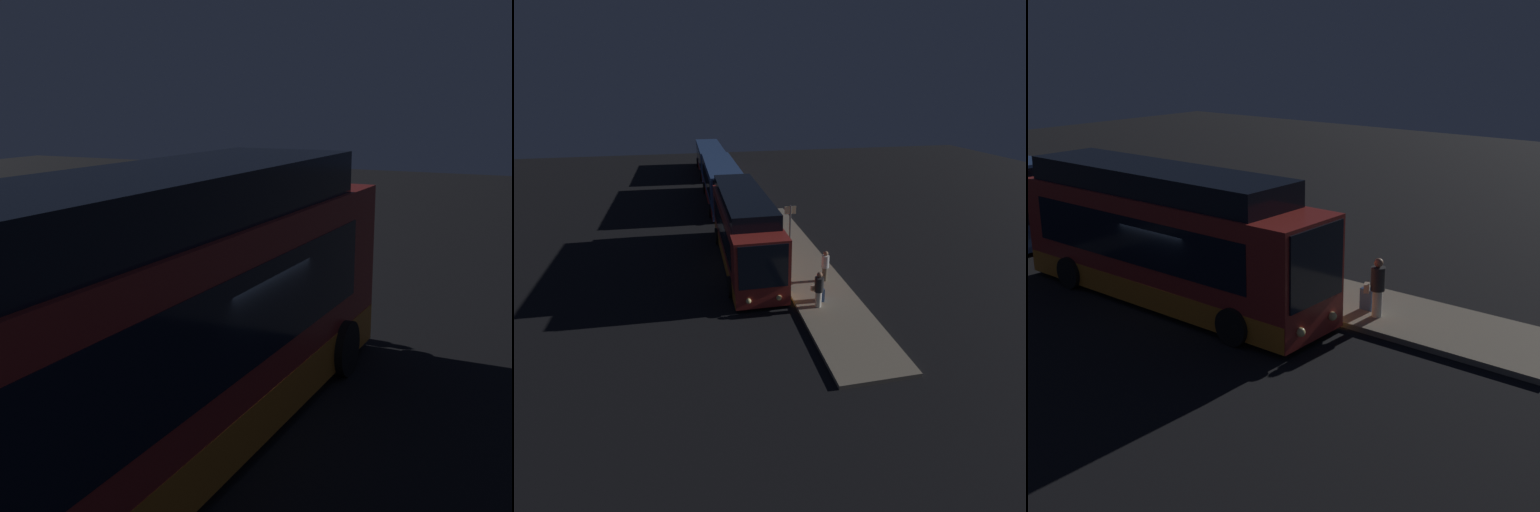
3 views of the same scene
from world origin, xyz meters
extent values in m
plane|color=black|center=(0.00, 0.00, 0.00)|extent=(80.00, 80.00, 0.00)
cube|color=gray|center=(0.00, 3.09, 0.08)|extent=(20.00, 2.99, 0.16)
cube|color=maroon|center=(-0.60, 0.14, 1.70)|extent=(10.56, 2.44, 3.06)
cube|color=orange|center=(-0.60, 0.14, 0.52)|extent=(10.51, 2.46, 0.70)
cube|color=black|center=(-0.86, 0.14, 2.07)|extent=(8.66, 2.47, 1.35)
cube|color=black|center=(4.70, 0.14, 2.15)|extent=(0.06, 2.14, 1.96)
sphere|color=#F9E58C|center=(4.72, 0.81, 0.62)|extent=(0.24, 0.24, 0.24)
sphere|color=#F9E58C|center=(4.72, -0.53, 0.62)|extent=(0.24, 0.24, 0.24)
cylinder|color=black|center=(2.99, 1.36, 0.50)|extent=(1.00, 0.30, 1.00)
cylinder|color=black|center=(2.99, -1.07, 0.50)|extent=(1.00, 0.30, 1.00)
cylinder|color=black|center=(-3.87, 1.36, 0.50)|extent=(1.00, 0.30, 1.00)
cylinder|color=black|center=(-3.87, -1.07, 0.50)|extent=(1.00, 0.30, 1.00)
cube|color=black|center=(-1.02, 0.14, 3.59)|extent=(8.98, 2.24, 0.72)
cube|color=#33518C|center=(-13.24, 0.14, 1.72)|extent=(11.14, 2.47, 3.09)
cube|color=#B2231E|center=(-13.24, 0.14, 0.52)|extent=(11.08, 2.49, 0.70)
cube|color=black|center=(-13.52, 0.14, 2.09)|extent=(9.13, 2.50, 1.36)
cube|color=black|center=(-7.65, 0.14, 2.17)|extent=(0.06, 2.17, 1.98)
sphere|color=#F9E58C|center=(-7.63, 0.82, 0.62)|extent=(0.24, 0.24, 0.24)
sphere|color=#F9E58C|center=(-7.63, -0.53, 0.62)|extent=(0.24, 0.24, 0.24)
cylinder|color=black|center=(-9.46, 1.38, 0.49)|extent=(0.98, 0.30, 0.98)
cylinder|color=black|center=(-9.46, -1.09, 0.49)|extent=(0.98, 0.30, 0.98)
cylinder|color=black|center=(-16.70, 1.38, 0.49)|extent=(0.98, 0.30, 0.98)
cylinder|color=black|center=(-16.70, -1.09, 0.49)|extent=(0.98, 0.30, 0.98)
cube|color=#33518C|center=(-25.99, 0.14, 1.56)|extent=(11.26, 2.54, 2.76)
cube|color=#B2231E|center=(-25.99, 0.14, 0.53)|extent=(11.20, 2.56, 0.70)
cube|color=black|center=(-26.27, 0.14, 1.89)|extent=(9.23, 2.57, 1.21)
cube|color=black|center=(-20.34, 0.14, 1.96)|extent=(0.06, 2.24, 1.76)
sphere|color=#F9E58C|center=(-20.32, 0.84, 0.63)|extent=(0.24, 0.24, 0.24)
sphere|color=#F9E58C|center=(-20.32, -0.56, 0.63)|extent=(0.24, 0.24, 0.24)
cylinder|color=black|center=(-22.16, 1.42, 0.52)|extent=(1.05, 0.30, 1.05)
cylinder|color=black|center=(-22.16, -1.13, 0.52)|extent=(1.05, 0.30, 1.05)
cylinder|color=black|center=(-29.48, 1.42, 0.52)|extent=(1.05, 0.30, 1.05)
cylinder|color=black|center=(-29.48, -1.13, 0.52)|extent=(1.05, 0.30, 1.05)
cylinder|color=#6B604C|center=(2.66, 3.62, 0.52)|extent=(0.29, 0.29, 0.72)
cylinder|color=silver|center=(2.66, 3.62, 1.19)|extent=(0.42, 0.42, 0.62)
sphere|color=#9E7051|center=(2.66, 3.62, 1.62)|extent=(0.23, 0.23, 0.23)
cylinder|color=silver|center=(5.02, 2.52, 0.54)|extent=(0.37, 0.37, 0.76)
cylinder|color=#262628|center=(5.02, 2.52, 1.25)|extent=(0.53, 0.53, 0.66)
sphere|color=#9E7051|center=(5.02, 2.52, 1.70)|extent=(0.25, 0.25, 0.25)
cube|color=beige|center=(4.75, 2.38, 0.97)|extent=(0.25, 0.31, 0.24)
cube|color=#334C7F|center=(4.53, 2.80, 0.47)|extent=(0.38, 0.23, 0.62)
cylinder|color=black|center=(4.53, 2.80, 0.90)|extent=(0.02, 0.02, 0.24)
cylinder|color=#4C4C51|center=(-1.35, 2.88, 1.55)|extent=(0.10, 0.10, 2.77)
cube|color=beige|center=(-1.35, 2.88, 2.66)|extent=(0.04, 0.66, 0.44)
cylinder|color=#3F3F44|center=(1.11, 2.03, 0.49)|extent=(0.44, 0.44, 0.65)
camera|label=1|loc=(-8.52, -4.92, 4.83)|focal=50.00mm
camera|label=2|loc=(19.49, -2.73, 9.17)|focal=28.00mm
camera|label=3|loc=(14.43, -13.24, 7.52)|focal=50.00mm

